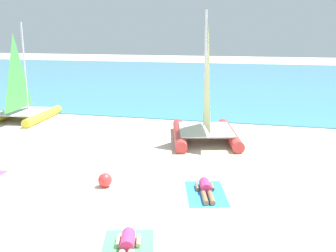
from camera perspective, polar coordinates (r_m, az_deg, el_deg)
ground_plane at (r=19.16m, az=3.65°, el=-0.25°), size 120.00×120.00×0.00m
ocean_water at (r=40.10m, az=9.50°, el=6.74°), size 120.00×40.00×0.05m
sailboat_yellow at (r=22.04m, az=-20.15°, el=2.73°), size 2.86×4.09×5.02m
sailboat_red at (r=16.74m, az=5.41°, el=0.56°), size 3.62×4.68×5.40m
towel_middle at (r=8.73m, az=-5.91°, el=-17.62°), size 1.58×2.13×0.01m
sunbather_middle at (r=8.72m, az=-5.90°, el=-16.69°), size 0.80×1.55×0.30m
towel_right at (r=11.50m, az=5.48°, el=-9.65°), size 1.58×2.13×0.01m
sunbather_right at (r=11.52m, az=5.45°, el=-8.95°), size 0.80×1.55×0.30m
beach_ball at (r=12.01m, az=-9.07°, el=-7.71°), size 0.42×0.42×0.42m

